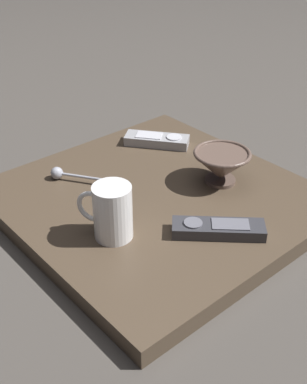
{
  "coord_description": "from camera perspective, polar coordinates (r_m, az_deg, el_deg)",
  "views": [
    {
      "loc": [
        0.65,
        -0.58,
        0.59
      ],
      "look_at": [
        0.01,
        -0.02,
        0.06
      ],
      "focal_mm": 46.52,
      "sensor_mm": 36.0,
      "label": 1
    }
  ],
  "objects": [
    {
      "name": "tv_remote_far",
      "position": [
        0.92,
        7.42,
        -4.2
      ],
      "size": [
        0.15,
        0.16,
        0.02
      ],
      "color": "#38383D",
      "rests_on": "table"
    },
    {
      "name": "cereal_bowl",
      "position": [
        1.06,
        7.79,
        3.06
      ],
      "size": [
        0.12,
        0.12,
        0.07
      ],
      "color": "brown",
      "rests_on": "table"
    },
    {
      "name": "teaspoon",
      "position": [
        1.1,
        -10.45,
        2.07
      ],
      "size": [
        0.12,
        0.09,
        0.03
      ],
      "color": "#A3A5B2",
      "rests_on": "table"
    },
    {
      "name": "ground_plane",
      "position": [
        1.05,
        0.39,
        -1.87
      ],
      "size": [
        6.0,
        6.0,
        0.0
      ],
      "primitive_type": "plane",
      "color": "#47423D"
    },
    {
      "name": "table",
      "position": [
        1.04,
        0.4,
        -1.05
      ],
      "size": [
        0.59,
        0.57,
        0.04
      ],
      "color": "#4C3D2D",
      "rests_on": "ground"
    },
    {
      "name": "tv_remote_near",
      "position": [
        1.23,
        0.4,
        5.97
      ],
      "size": [
        0.15,
        0.14,
        0.03
      ],
      "color": "#9E9EA3",
      "rests_on": "table"
    },
    {
      "name": "coffee_mug",
      "position": [
        0.89,
        -4.84,
        -2.27
      ],
      "size": [
        0.1,
        0.07,
        0.1
      ],
      "color": "white",
      "rests_on": "table"
    }
  ]
}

